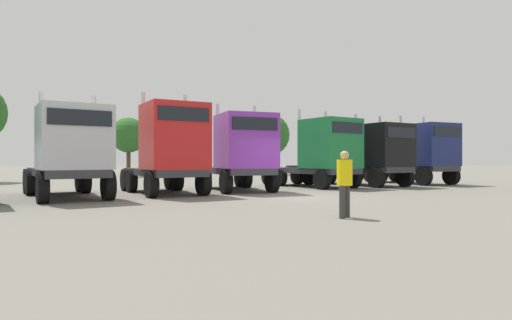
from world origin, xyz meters
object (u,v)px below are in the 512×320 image
semi_truck_green (323,152)px  visitor_in_hivis (345,179)px  semi_truck_black (375,154)px  semi_truck_navy (423,153)px  semi_truck_purple (241,151)px  semi_truck_red (170,148)px  semi_truck_silver (70,152)px

semi_truck_green → visitor_in_hivis: 12.17m
semi_truck_black → semi_truck_navy: size_ratio=1.01×
semi_truck_purple → visitor_in_hivis: size_ratio=3.57×
semi_truck_red → semi_truck_green: 8.72m
semi_truck_green → visitor_in_hivis: semi_truck_green is taller
semi_truck_silver → semi_truck_black: 16.02m
semi_truck_black → semi_truck_navy: 3.97m
semi_truck_silver → semi_truck_green: bearing=89.6°
semi_truck_silver → semi_truck_red: bearing=87.5°
visitor_in_hivis → semi_truck_green: bearing=-60.4°
semi_truck_purple → semi_truck_black: (8.51, -0.08, -0.09)m
visitor_in_hivis → semi_truck_red: bearing=-14.8°
semi_truck_purple → semi_truck_navy: semi_truck_navy is taller
semi_truck_navy → semi_truck_silver: bearing=-84.2°
semi_truck_purple → semi_truck_navy: 12.47m
semi_truck_purple → visitor_in_hivis: 9.77m
semi_truck_black → semi_truck_silver: bearing=-90.0°
semi_truck_red → visitor_in_hivis: 9.46m
semi_truck_silver → semi_truck_purple: semi_truck_purple is taller
semi_truck_black → semi_truck_navy: bearing=89.2°
semi_truck_green → visitor_in_hivis: size_ratio=3.46×
semi_truck_red → semi_truck_green: semi_truck_red is taller
semi_truck_green → semi_truck_black: (3.37, -0.40, -0.11)m
semi_truck_silver → semi_truck_purple: bearing=89.2°
semi_truck_green → semi_truck_navy: (7.33, -0.40, 0.02)m
semi_truck_red → visitor_in_hivis: (1.61, -9.27, -0.99)m
semi_truck_silver → semi_truck_black: size_ratio=1.05×
semi_truck_red → visitor_in_hivis: size_ratio=3.26×
semi_truck_green → semi_truck_navy: size_ratio=0.97×
semi_truck_purple → semi_truck_silver: bearing=-78.9°
semi_truck_red → visitor_in_hivis: semi_truck_red is taller
semi_truck_purple → semi_truck_green: 5.15m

